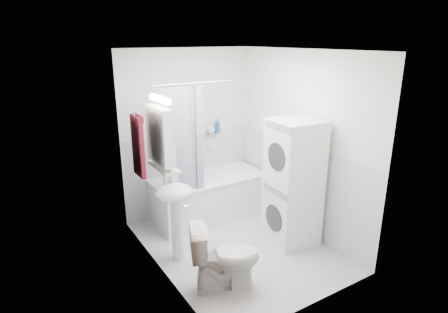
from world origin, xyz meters
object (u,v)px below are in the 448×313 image
bathtub (209,194)px  sink (175,205)px  washer_dryer (293,183)px  toilet (225,257)px

bathtub → sink: sink is taller
sink → washer_dryer: (1.43, -0.38, 0.10)m
sink → toilet: sink is taller
sink → bathtub: bearing=41.7°
sink → washer_dryer: washer_dryer is taller
bathtub → toilet: 1.67m
washer_dryer → toilet: bearing=-157.8°
bathtub → sink: (-0.87, -0.78, 0.36)m
washer_dryer → toilet: 1.36m
washer_dryer → sink: bearing=170.5°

